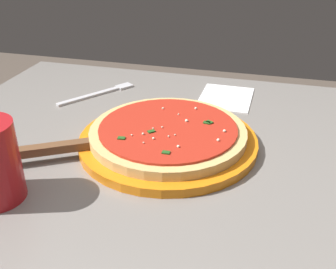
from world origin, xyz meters
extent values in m
cube|color=black|center=(0.40, -0.28, 0.36)|extent=(0.06, 0.06, 0.71)
cube|color=gray|center=(0.00, 0.00, 0.73)|extent=(0.95, 0.70, 0.03)
cylinder|color=orange|center=(0.02, 0.01, 0.75)|extent=(0.31, 0.31, 0.02)
cylinder|color=#DBB26B|center=(0.02, 0.01, 0.76)|extent=(0.27, 0.27, 0.02)
cylinder|color=red|center=(0.02, 0.01, 0.77)|extent=(0.23, 0.23, 0.00)
sphere|color=#EFEACC|center=(0.03, 0.05, 0.78)|extent=(0.00, 0.00, 0.00)
sphere|color=#EFEACC|center=(0.05, -0.06, 0.78)|extent=(0.00, 0.00, 0.00)
sphere|color=#EFEACC|center=(0.04, 0.07, 0.78)|extent=(0.00, 0.00, 0.00)
sphere|color=#EFEACC|center=(0.00, 0.03, 0.78)|extent=(0.00, 0.00, 0.00)
sphere|color=#EFEACC|center=(0.04, 0.02, 0.78)|extent=(0.00, 0.00, 0.00)
sphere|color=#EFEACC|center=(-0.01, 0.07, 0.78)|extent=(0.00, 0.00, 0.00)
sphere|color=#EFEACC|center=(-0.07, 0.03, 0.78)|extent=(0.01, 0.01, 0.01)
sphere|color=#EFEACC|center=(0.03, 0.01, 0.78)|extent=(0.00, 0.00, 0.00)
sphere|color=#EFEACC|center=(0.07, 0.05, 0.78)|extent=(0.00, 0.00, 0.00)
sphere|color=#EFEACC|center=(0.01, 0.04, 0.78)|extent=(0.00, 0.00, 0.00)
sphere|color=#EFEACC|center=(0.01, -0.04, 0.78)|extent=(0.00, 0.00, 0.00)
sphere|color=#EFEACC|center=(-0.08, 0.00, 0.78)|extent=(0.01, 0.01, 0.01)
sphere|color=#EFEACC|center=(0.05, 0.04, 0.78)|extent=(0.00, 0.00, 0.00)
sphere|color=#EFEACC|center=(-0.01, -0.08, 0.78)|extent=(0.00, 0.00, 0.00)
sphere|color=#EFEACC|center=(-0.01, -0.02, 0.78)|extent=(0.01, 0.01, 0.01)
cube|color=#23561E|center=(-0.05, -0.03, 0.78)|extent=(0.01, 0.01, 0.00)
cube|color=#23561E|center=(0.08, 0.07, 0.78)|extent=(0.01, 0.01, 0.00)
cube|color=#23561E|center=(0.04, 0.03, 0.78)|extent=(0.01, 0.01, 0.00)
cube|color=#23561E|center=(0.00, 0.09, 0.78)|extent=(0.01, 0.01, 0.00)
cube|color=#23561E|center=(-0.04, -0.02, 0.78)|extent=(0.01, 0.01, 0.00)
cube|color=silver|center=(0.09, 0.05, 0.76)|extent=(0.11, 0.11, 0.00)
cube|color=brown|center=(0.19, 0.10, 0.76)|extent=(0.12, 0.08, 0.01)
cube|color=white|center=(-0.05, -0.22, 0.74)|extent=(0.11, 0.14, 0.00)
cube|color=silver|center=(0.24, -0.15, 0.74)|extent=(0.10, 0.13, 0.00)
cube|color=silver|center=(0.19, -0.23, 0.74)|extent=(0.04, 0.04, 0.00)
camera|label=1|loc=(-0.13, 0.58, 1.09)|focal=42.52mm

